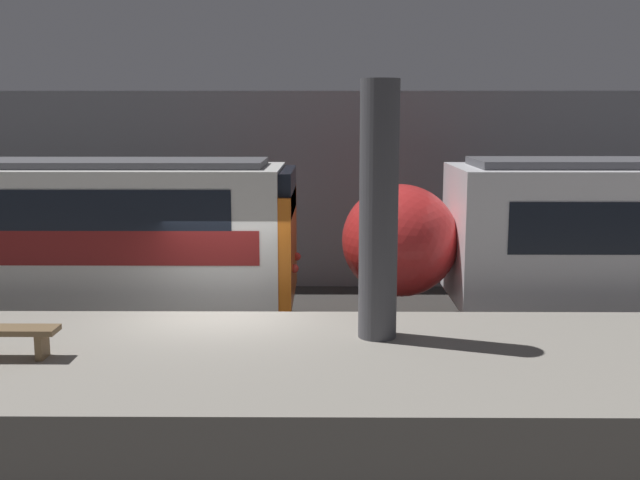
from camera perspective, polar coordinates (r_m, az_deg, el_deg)
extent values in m
plane|color=#33302D|center=(13.61, -7.47, -9.81)|extent=(120.00, 120.00, 0.00)
cube|color=gray|center=(11.29, -9.14, -11.11)|extent=(40.00, 4.61, 1.08)
cube|color=gray|center=(19.49, -5.00, 3.79)|extent=(50.00, 0.15, 5.07)
cylinder|color=#47474C|center=(11.37, 4.49, 2.20)|extent=(0.59, 0.59, 3.94)
ellipsoid|color=red|center=(15.71, 6.10, -0.01)|extent=(2.42, 2.63, 2.34)
sphere|color=#F2EFCC|center=(15.72, 2.62, -1.51)|extent=(0.20, 0.20, 0.20)
cube|color=orange|center=(15.66, -2.45, -0.31)|extent=(0.25, 2.80, 2.23)
cube|color=black|center=(15.51, -2.48, 3.76)|extent=(0.25, 2.52, 0.89)
sphere|color=#EA4C42|center=(15.10, -1.97, -2.19)|extent=(0.18, 0.18, 0.18)
sphere|color=#EA4C42|center=(16.36, -1.79, -1.26)|extent=(0.18, 0.18, 0.18)
cube|color=brown|center=(11.41, -20.42, -7.44)|extent=(0.10, 0.32, 0.41)
cube|color=brown|center=(11.55, -22.93, -6.34)|extent=(1.50, 0.40, 0.08)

